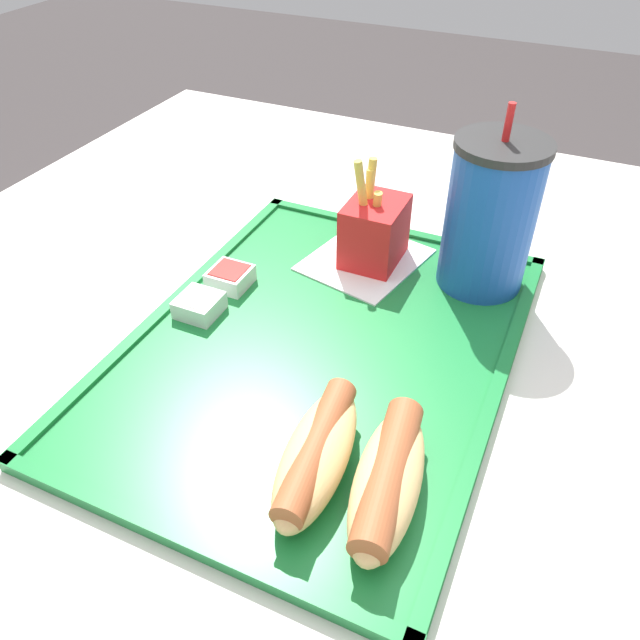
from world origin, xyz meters
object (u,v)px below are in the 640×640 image
Objects in this scene: soda_cup at (490,216)px; hot_dog_far at (388,479)px; sauce_cup_ketchup at (230,277)px; fries_carton at (374,230)px; sauce_cup_mayo at (199,305)px; hot_dog_near at (317,454)px.

hot_dog_far is at bearing 0.64° from soda_cup.
sauce_cup_ketchup is (0.12, -0.24, -0.07)m from soda_cup.
sauce_cup_mayo is (0.16, -0.12, -0.03)m from fries_carton.
hot_dog_near is at bearing 12.64° from fries_carton.
sauce_cup_mayo is at bearing -54.59° from soda_cup.
hot_dog_far is (0.30, 0.00, -0.06)m from soda_cup.
soda_cup is 0.30m from sauce_cup_mayo.
hot_dog_far is at bearing 62.21° from sauce_cup_mayo.
soda_cup is 0.12m from fries_carton.
soda_cup reaches higher than sauce_cup_mayo.
hot_dog_near is (0.30, -0.05, -0.06)m from soda_cup.
fries_carton is at bearing 142.60° from sauce_cup_mayo.
hot_dog_near is 1.17× the size of fries_carton.
soda_cup is 1.58× the size of fries_carton.
soda_cup is 4.72× the size of sauce_cup_ketchup.
soda_cup is 1.35× the size of hot_dog_near.
hot_dog_near is 3.49× the size of sauce_cup_mayo.
fries_carton is (0.01, -0.12, -0.04)m from soda_cup.
sauce_cup_mayo is at bearing -37.40° from fries_carton.
soda_cup is 0.31m from hot_dog_near.
soda_cup is at bearing 125.41° from sauce_cup_mayo.
fries_carton reaches higher than sauce_cup_ketchup.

